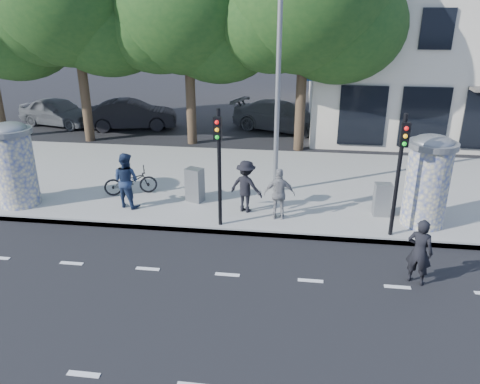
# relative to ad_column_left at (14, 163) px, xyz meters

# --- Properties ---
(ground) EXTENTS (120.00, 120.00, 0.00)m
(ground) POSITION_rel_ad_column_left_xyz_m (7.20, -4.50, -1.54)
(ground) COLOR black
(ground) RESTS_ON ground
(sidewalk) EXTENTS (40.00, 8.00, 0.15)m
(sidewalk) POSITION_rel_ad_column_left_xyz_m (7.20, 3.00, -1.46)
(sidewalk) COLOR gray
(sidewalk) RESTS_ON ground
(curb) EXTENTS (40.00, 0.10, 0.16)m
(curb) POSITION_rel_ad_column_left_xyz_m (7.20, -0.95, -1.46)
(curb) COLOR slate
(curb) RESTS_ON ground
(lane_dash_far) EXTENTS (32.00, 0.12, 0.01)m
(lane_dash_far) POSITION_rel_ad_column_left_xyz_m (7.20, -3.10, -1.53)
(lane_dash_far) COLOR silver
(lane_dash_far) RESTS_ON ground
(ad_column_left) EXTENTS (1.36, 1.36, 2.65)m
(ad_column_left) POSITION_rel_ad_column_left_xyz_m (0.00, 0.00, 0.00)
(ad_column_left) COLOR beige
(ad_column_left) RESTS_ON sidewalk
(ad_column_right) EXTENTS (1.36, 1.36, 2.65)m
(ad_column_right) POSITION_rel_ad_column_left_xyz_m (12.40, 0.20, 0.00)
(ad_column_right) COLOR beige
(ad_column_right) RESTS_ON sidewalk
(traffic_pole_near) EXTENTS (0.22, 0.31, 3.40)m
(traffic_pole_near) POSITION_rel_ad_column_left_xyz_m (6.60, -0.71, 0.69)
(traffic_pole_near) COLOR black
(traffic_pole_near) RESTS_ON sidewalk
(traffic_pole_far) EXTENTS (0.22, 0.31, 3.40)m
(traffic_pole_far) POSITION_rel_ad_column_left_xyz_m (11.40, -0.71, 0.69)
(traffic_pole_far) COLOR black
(traffic_pole_far) RESTS_ON sidewalk
(street_lamp) EXTENTS (0.25, 0.93, 8.00)m
(street_lamp) POSITION_rel_ad_column_left_xyz_m (8.00, 2.13, 3.26)
(street_lamp) COLOR slate
(street_lamp) RESTS_ON sidewalk
(tree_near_left) EXTENTS (6.80, 6.80, 8.97)m
(tree_near_left) POSITION_rel_ad_column_left_xyz_m (3.70, 8.20, 4.53)
(tree_near_left) COLOR #38281C
(tree_near_left) RESTS_ON ground
(ped_a) EXTENTS (0.85, 0.61, 1.61)m
(ped_a) POSITION_rel_ad_column_left_xyz_m (-0.47, 0.25, -0.58)
(ped_a) COLOR black
(ped_a) RESTS_ON sidewalk
(ped_c) EXTENTS (1.02, 0.90, 1.75)m
(ped_c) POSITION_rel_ad_column_left_xyz_m (3.48, 0.28, -0.51)
(ped_c) COLOR #1D2A48
(ped_c) RESTS_ON sidewalk
(ped_d) EXTENTS (1.19, 0.93, 1.62)m
(ped_d) POSITION_rel_ad_column_left_xyz_m (7.22, 0.41, -0.58)
(ped_d) COLOR black
(ped_d) RESTS_ON sidewalk
(ped_e) EXTENTS (0.93, 0.55, 1.56)m
(ped_e) POSITION_rel_ad_column_left_xyz_m (8.26, -0.01, -0.61)
(ped_e) COLOR gray
(ped_e) RESTS_ON sidewalk
(man_road) EXTENTS (0.70, 0.62, 1.62)m
(man_road) POSITION_rel_ad_column_left_xyz_m (11.64, -2.81, -0.73)
(man_road) COLOR black
(man_road) RESTS_ON ground
(bicycle) EXTENTS (1.21, 1.85, 0.92)m
(bicycle) POSITION_rel_ad_column_left_xyz_m (3.22, 1.26, -0.93)
(bicycle) COLOR black
(bicycle) RESTS_ON sidewalk
(cabinet_left) EXTENTS (0.63, 0.55, 1.10)m
(cabinet_left) POSITION_rel_ad_column_left_xyz_m (5.49, 0.98, -0.84)
(cabinet_left) COLOR slate
(cabinet_left) RESTS_ON sidewalk
(cabinet_right) EXTENTS (0.51, 0.38, 1.02)m
(cabinet_right) POSITION_rel_ad_column_left_xyz_m (11.31, 0.64, -0.88)
(cabinet_right) COLOR gray
(cabinet_right) RESTS_ON sidewalk
(car_left) EXTENTS (2.84, 4.70, 1.50)m
(car_left) POSITION_rel_ad_column_left_xyz_m (-4.25, 10.70, -0.79)
(car_left) COLOR #525659
(car_left) RESTS_ON ground
(car_mid) EXTENTS (2.68, 4.87, 1.52)m
(car_mid) POSITION_rel_ad_column_left_xyz_m (-0.06, 10.48, -0.78)
(car_mid) COLOR black
(car_mid) RESTS_ON ground
(car_right) EXTENTS (3.63, 5.51, 1.48)m
(car_right) POSITION_rel_ad_column_left_xyz_m (7.70, 11.27, -0.80)
(car_right) COLOR #4B4E52
(car_right) RESTS_ON ground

